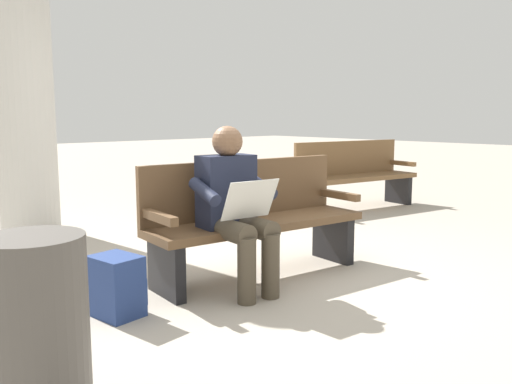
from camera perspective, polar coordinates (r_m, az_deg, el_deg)
ground_plane at (r=4.28m, az=0.28°, el=-8.89°), size 40.00×40.00×0.00m
bench_near at (r=4.22m, az=-0.29°, el=-2.69°), size 1.84×0.68×0.90m
person_seated at (r=3.82m, az=-2.25°, el=-1.28°), size 0.60×0.60×1.18m
backpack at (r=3.53m, az=-14.50°, el=-9.65°), size 0.31×0.33×0.39m
bench_far at (r=7.39m, az=10.36°, el=1.88°), size 1.85×0.76×0.90m
support_pillar at (r=6.18m, az=-23.59°, el=11.48°), size 0.61×0.61×3.36m
trash_bin at (r=2.31m, az=-22.24°, el=-14.12°), size 0.40×0.40×0.81m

